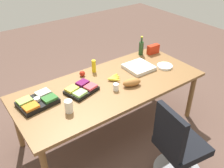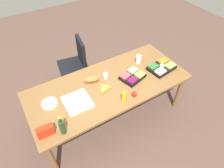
% 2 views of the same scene
% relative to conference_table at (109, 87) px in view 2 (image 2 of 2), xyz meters
% --- Properties ---
extents(ground_plane, '(10.00, 10.00, 0.00)m').
position_rel_conference_table_xyz_m(ground_plane, '(0.00, 0.00, -0.71)').
color(ground_plane, brown).
extents(conference_table, '(2.46, 1.08, 0.78)m').
position_rel_conference_table_xyz_m(conference_table, '(0.00, 0.00, 0.00)').
color(conference_table, brown).
rests_on(conference_table, ground).
extents(office_chair, '(0.56, 0.56, 1.00)m').
position_rel_conference_table_xyz_m(office_chair, '(0.15, -1.06, -0.32)').
color(office_chair, gray).
rests_on(office_chair, ground).
extents(wine_bottle, '(0.08, 0.08, 0.30)m').
position_rel_conference_table_xyz_m(wine_bottle, '(0.89, 0.42, 0.18)').
color(wine_bottle, '#213F1E').
rests_on(wine_bottle, conference_table).
extents(mustard_bottle, '(0.07, 0.07, 0.18)m').
position_rel_conference_table_xyz_m(mustard_bottle, '(0.00, 0.39, 0.16)').
color(mustard_bottle, yellow).
rests_on(mustard_bottle, conference_table).
extents(fruit_platter, '(0.42, 0.36, 0.07)m').
position_rel_conference_table_xyz_m(fruit_platter, '(-0.39, 0.07, 0.10)').
color(fruit_platter, black).
rests_on(fruit_platter, conference_table).
extents(mayo_jar, '(0.10, 0.10, 0.15)m').
position_rel_conference_table_xyz_m(mayo_jar, '(-0.69, -0.19, 0.14)').
color(mayo_jar, white).
rests_on(mayo_jar, conference_table).
extents(paper_cup, '(0.09, 0.09, 0.09)m').
position_rel_conference_table_xyz_m(paper_cup, '(-0.03, -0.15, 0.11)').
color(paper_cup, white).
rests_on(paper_cup, conference_table).
extents(pizza_box, '(0.36, 0.36, 0.05)m').
position_rel_conference_table_xyz_m(pizza_box, '(0.56, 0.09, 0.09)').
color(pizza_box, silver).
rests_on(pizza_box, conference_table).
extents(veggie_tray, '(0.45, 0.35, 0.09)m').
position_rel_conference_table_xyz_m(veggie_tray, '(-0.92, 0.14, 0.10)').
color(veggie_tray, black).
rests_on(veggie_tray, conference_table).
extents(bread_loaf, '(0.26, 0.17, 0.10)m').
position_rel_conference_table_xyz_m(bread_loaf, '(0.19, -0.19, 0.12)').
color(bread_loaf, '#A56932').
rests_on(bread_loaf, conference_table).
extents(apple_red, '(0.09, 0.09, 0.08)m').
position_rel_conference_table_xyz_m(apple_red, '(-0.19, 0.39, 0.10)').
color(apple_red, '#B22514').
rests_on(apple_red, conference_table).
extents(banana_bunch, '(0.21, 0.18, 0.04)m').
position_rel_conference_table_xyz_m(banana_bunch, '(0.10, 0.06, 0.09)').
color(banana_bunch, yellow).
rests_on(banana_bunch, conference_table).
extents(chip_bag_red, '(0.20, 0.09, 0.14)m').
position_rel_conference_table_xyz_m(chip_bag_red, '(1.08, 0.35, 0.14)').
color(chip_bag_red, red).
rests_on(chip_bag_red, conference_table).
extents(paper_plate_stack, '(0.22, 0.22, 0.03)m').
position_rel_conference_table_xyz_m(paper_plate_stack, '(0.90, -0.09, 0.08)').
color(paper_plate_stack, white).
rests_on(paper_plate_stack, conference_table).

